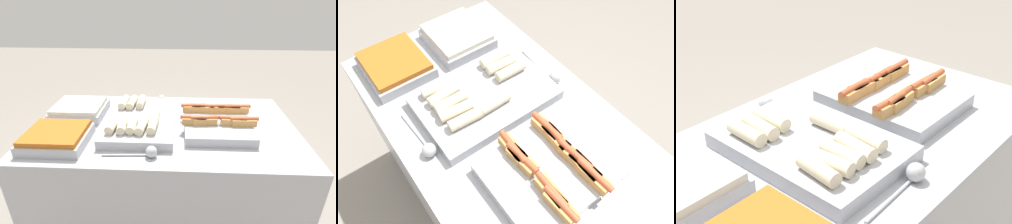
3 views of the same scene
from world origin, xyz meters
TOP-DOWN VIEW (x-y plane):
  - ground_plane at (0.00, 0.00)m, footprint 12.00×12.00m
  - counter at (0.00, 0.00)m, footprint 1.44×0.82m
  - tray_hotdogs at (0.29, 0.00)m, footprint 0.40×0.45m
  - tray_wraps at (-0.13, -0.01)m, footprint 0.36×0.55m
  - tray_side_front at (-0.51, -0.22)m, footprint 0.30×0.27m
  - tray_side_back at (-0.51, 0.10)m, footprint 0.30×0.27m
  - serving_spoon_near at (-0.06, -0.31)m, footprint 0.25×0.05m
  - serving_spoon_far at (-0.05, 0.31)m, footprint 0.26×0.05m

SIDE VIEW (x-z plane):
  - ground_plane at x=0.00m, z-range 0.00..0.00m
  - counter at x=0.00m, z-range 0.00..0.85m
  - serving_spoon_far at x=-0.05m, z-range 0.85..0.90m
  - serving_spoon_near at x=-0.06m, z-range 0.85..0.90m
  - tray_wraps at x=-0.13m, z-range 0.84..0.93m
  - tray_side_front at x=-0.51m, z-range 0.85..0.93m
  - tray_side_back at x=-0.51m, z-range 0.85..0.93m
  - tray_hotdogs at x=0.29m, z-range 0.84..0.94m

